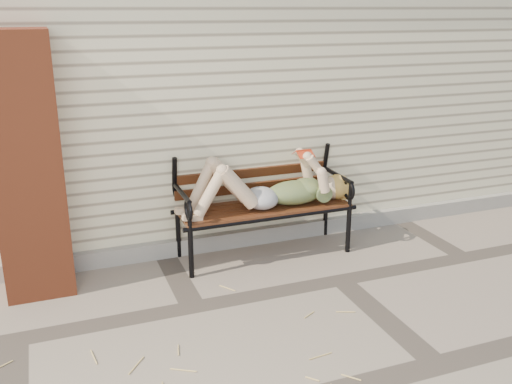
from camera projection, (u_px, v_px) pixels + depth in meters
name	position (u px, v px, depth m)	size (l,w,h in m)	color
ground	(341.00, 280.00, 4.69)	(80.00, 80.00, 0.00)	gray
house_wall	(226.00, 62.00, 6.89)	(8.00, 4.00, 3.00)	beige
foundation_strip	(293.00, 230.00, 5.53)	(8.00, 0.10, 0.15)	#9C978D
brick_pillar	(27.00, 167.00, 4.27)	(0.50, 0.50, 2.00)	brown
garden_bench	(260.00, 187.00, 5.09)	(1.67, 0.66, 1.08)	black
reading_woman	(267.00, 188.00, 4.97)	(1.57, 0.36, 0.50)	#0A3147
straw_scatter	(138.00, 359.00, 3.63)	(2.54, 1.65, 0.01)	tan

